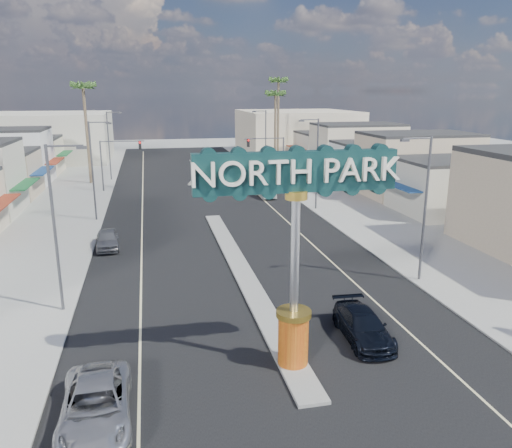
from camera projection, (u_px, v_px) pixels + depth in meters
name	position (u px, v px, depth m)	size (l,w,h in m)	color
ground	(211.00, 215.00, 48.10)	(160.00, 160.00, 0.00)	gray
road	(211.00, 215.00, 48.10)	(20.00, 120.00, 0.01)	black
median_island	(242.00, 270.00, 32.97)	(1.30, 30.00, 0.16)	gray
sidewalk_left	(58.00, 222.00, 45.22)	(8.00, 120.00, 0.12)	gray
sidewalk_right	(347.00, 207.00, 50.95)	(8.00, 120.00, 0.12)	gray
storefront_row_right	(382.00, 159.00, 64.52)	(12.00, 42.00, 6.00)	#B7B29E
backdrop_far_left	(49.00, 137.00, 85.06)	(20.00, 20.00, 8.00)	#B7B29E
backdrop_far_right	(296.00, 132.00, 94.06)	(20.00, 20.00, 8.00)	beige
gateway_sign	(296.00, 235.00, 20.11)	(8.20, 1.50, 9.15)	#B6260E
traffic_signal_left	(117.00, 155.00, 58.33)	(5.09, 0.45, 6.00)	#47474C
traffic_signal_right	(269.00, 151.00, 62.09)	(5.09, 0.45, 6.00)	#47474C
streetlight_l_near	(57.00, 221.00, 25.77)	(2.03, 0.22, 9.00)	#47474C
streetlight_l_mid	(94.00, 166.00, 44.66)	(2.03, 0.22, 9.00)	#47474C
streetlight_l_far	(110.00, 142.00, 65.43)	(2.03, 0.22, 9.00)	#47474C
streetlight_r_near	(423.00, 202.00, 30.05)	(2.03, 0.22, 9.00)	#47474C
streetlight_r_mid	(316.00, 159.00, 48.93)	(2.03, 0.22, 9.00)	#47474C
streetlight_r_far	(265.00, 139.00, 69.70)	(2.03, 0.22, 9.00)	#47474C
palm_left_far	(83.00, 92.00, 61.36)	(2.60, 2.60, 13.10)	brown
palm_right_mid	(276.00, 98.00, 72.58)	(2.60, 2.60, 12.10)	brown
palm_right_far	(279.00, 86.00, 78.19)	(2.60, 2.60, 14.10)	brown
suv_left	(96.00, 405.00, 17.76)	(2.45, 5.31, 1.48)	#A5A6AA
suv_right	(363.00, 326.00, 23.84)	(1.93, 4.75, 1.38)	black
car_parked_left	(107.00, 239.00, 37.73)	(1.68, 4.18, 1.42)	slate
car_parked_right	(265.00, 191.00, 56.00)	(1.47, 4.20, 1.38)	silver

